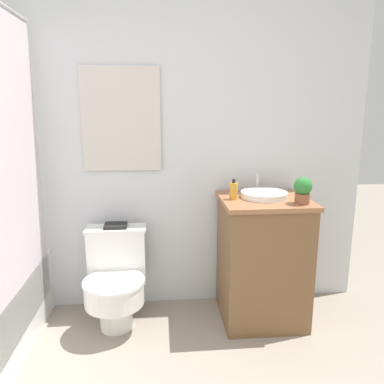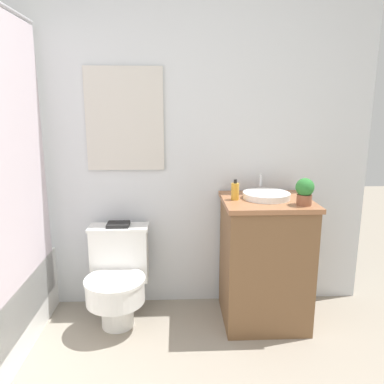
# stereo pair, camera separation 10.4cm
# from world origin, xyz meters

# --- Properties ---
(wall_back) EXTENTS (3.39, 0.07, 2.50)m
(wall_back) POSITION_xyz_m (-0.00, 1.92, 1.25)
(wall_back) COLOR silver
(wall_back) RESTS_ON ground_plane
(toilet) EXTENTS (0.41, 0.53, 0.64)m
(toilet) POSITION_xyz_m (-0.09, 1.63, 0.33)
(toilet) COLOR white
(toilet) RESTS_ON ground_plane
(vanity) EXTENTS (0.58, 0.54, 0.86)m
(vanity) POSITION_xyz_m (0.90, 1.61, 0.43)
(vanity) COLOR brown
(vanity) RESTS_ON ground_plane
(sink) EXTENTS (0.31, 0.34, 0.13)m
(sink) POSITION_xyz_m (0.90, 1.63, 0.88)
(sink) COLOR white
(sink) RESTS_ON vanity
(soap_bottle) EXTENTS (0.05, 0.05, 0.13)m
(soap_bottle) POSITION_xyz_m (0.69, 1.61, 0.92)
(soap_bottle) COLOR gold
(soap_bottle) RESTS_ON vanity
(potted_plant) EXTENTS (0.11, 0.11, 0.17)m
(potted_plant) POSITION_xyz_m (1.09, 1.45, 0.95)
(potted_plant) COLOR brown
(potted_plant) RESTS_ON vanity
(book_on_tank) EXTENTS (0.15, 0.12, 0.02)m
(book_on_tank) POSITION_xyz_m (-0.09, 1.76, 0.66)
(book_on_tank) COLOR black
(book_on_tank) RESTS_ON toilet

